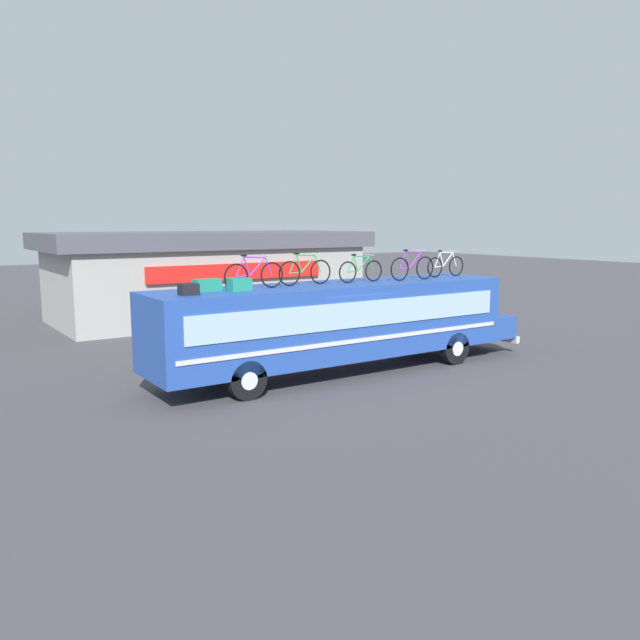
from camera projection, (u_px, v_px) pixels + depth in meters
ground_plane at (336, 373)px, 19.30m from camera, size 120.00×120.00×0.00m
bus at (341, 321)px, 19.17m from camera, size 12.76×2.53×2.72m
luggage_bag_1 at (188, 289)px, 15.92m from camera, size 0.44×0.39×0.28m
luggage_bag_2 at (207, 285)px, 16.85m from camera, size 0.68×0.41×0.32m
luggage_bag_3 at (239, 284)px, 16.94m from camera, size 0.57×0.48×0.34m
rooftop_bicycle_1 at (254, 275)px, 17.34m from camera, size 1.81×0.44×0.95m
rooftop_bicycle_2 at (305, 271)px, 18.44m from camera, size 1.78×0.44×0.95m
rooftop_bicycle_3 at (361, 270)px, 19.32m from camera, size 1.64×0.44×0.87m
rooftop_bicycle_4 at (412, 267)px, 20.05m from camera, size 1.79×0.44×0.97m
rooftop_bicycle_5 at (446, 266)px, 21.33m from camera, size 1.66×0.44×0.89m
roadside_building at (208, 274)px, 30.48m from camera, size 14.92×6.78×4.07m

